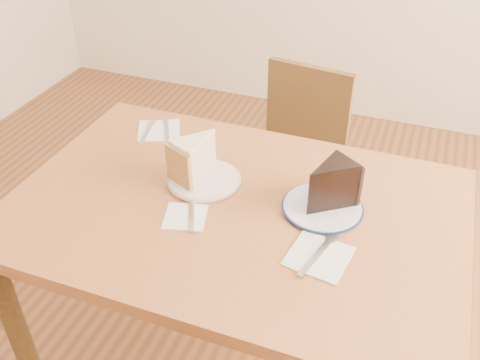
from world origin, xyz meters
name	(u,v)px	position (x,y,z in m)	size (l,w,h in m)	color
table	(235,233)	(0.00, 0.00, 0.65)	(1.20, 0.80, 0.75)	brown
chair_far	(292,163)	(-0.02, 0.67, 0.45)	(0.46, 0.46, 0.82)	#35210F
plate_cream	(204,180)	(-0.12, 0.07, 0.76)	(0.20, 0.20, 0.01)	silver
plate_navy	(322,207)	(0.22, 0.07, 0.76)	(0.21, 0.21, 0.01)	silver
carrot_cake	(198,157)	(-0.14, 0.09, 0.82)	(0.09, 0.13, 0.11)	beige
chocolate_cake	(327,188)	(0.23, 0.07, 0.82)	(0.09, 0.13, 0.11)	black
napkin_cream	(185,217)	(-0.10, -0.09, 0.75)	(0.11, 0.11, 0.00)	white
napkin_navy	(319,256)	(0.26, -0.11, 0.75)	(0.14, 0.14, 0.00)	white
napkin_spare	(159,130)	(-0.37, 0.27, 0.75)	(0.13, 0.13, 0.00)	white
fork_cream	(192,214)	(-0.09, -0.08, 0.76)	(0.01, 0.14, 0.00)	silver
knife_navy	(317,255)	(0.25, -0.11, 0.76)	(0.02, 0.17, 0.00)	silver
fork_spare	(166,128)	(-0.35, 0.29, 0.76)	(0.01, 0.14, 0.00)	white
knife_spare	(147,133)	(-0.40, 0.24, 0.76)	(0.01, 0.16, 0.00)	silver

